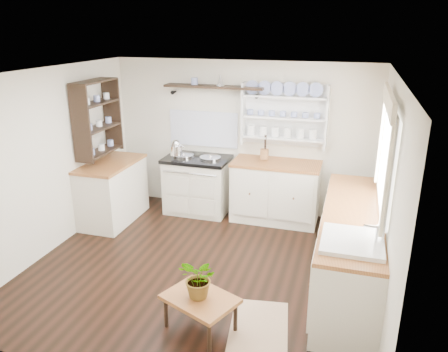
{
  "coord_description": "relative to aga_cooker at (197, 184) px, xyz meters",
  "views": [
    {
      "loc": [
        1.61,
        -4.37,
        2.77
      ],
      "look_at": [
        0.21,
        0.25,
        1.1
      ],
      "focal_mm": 35.0,
      "sensor_mm": 36.0,
      "label": 1
    }
  ],
  "objects": [
    {
      "name": "left_cabinets",
      "position": [
        -1.09,
        -0.67,
        0.01
      ],
      "size": [
        0.62,
        1.13,
        0.9
      ],
      "color": "beige",
      "rests_on": "floor"
    },
    {
      "name": "center_table",
      "position": [
        1.0,
        -2.66,
        -0.13
      ],
      "size": [
        0.79,
        0.69,
        0.36
      ],
      "rotation": [
        0.0,
        0.0,
        -0.4
      ],
      "color": "brown",
      "rests_on": "floor"
    },
    {
      "name": "ceiling",
      "position": [
        0.61,
        -1.57,
        1.85
      ],
      "size": [
        4.0,
        3.8,
        0.01
      ],
      "primitive_type": "cube",
      "color": "white",
      "rests_on": "wall_back"
    },
    {
      "name": "wall_right",
      "position": [
        2.61,
        -1.57,
        0.7
      ],
      "size": [
        0.02,
        3.8,
        2.3
      ],
      "primitive_type": "cube",
      "color": "beige",
      "rests_on": "ground"
    },
    {
      "name": "plate_rack",
      "position": [
        1.26,
        0.29,
        1.11
      ],
      "size": [
        1.2,
        0.22,
        0.9
      ],
      "color": "white",
      "rests_on": "wall_back"
    },
    {
      "name": "floor_rug",
      "position": [
        1.53,
        -2.49,
        -0.44
      ],
      "size": [
        0.67,
        0.92,
        0.02
      ],
      "primitive_type": "cube",
      "rotation": [
        0.0,
        0.0,
        0.15
      ],
      "color": "#977058",
      "rests_on": "floor"
    },
    {
      "name": "kettle",
      "position": [
        -0.28,
        -0.12,
        0.6
      ],
      "size": [
        0.18,
        0.18,
        0.23
      ],
      "primitive_type": null,
      "color": "silver",
      "rests_on": "aga_cooker"
    },
    {
      "name": "back_cabinets",
      "position": [
        1.21,
        0.03,
        0.01
      ],
      "size": [
        1.27,
        0.63,
        0.9
      ],
      "color": "beige",
      "rests_on": "floor"
    },
    {
      "name": "right_cabinets",
      "position": [
        2.31,
        -1.47,
        0.01
      ],
      "size": [
        0.62,
        2.43,
        0.9
      ],
      "color": "beige",
      "rests_on": "floor"
    },
    {
      "name": "window",
      "position": [
        2.56,
        -1.42,
        1.12
      ],
      "size": [
        0.08,
        1.55,
        1.22
      ],
      "color": "white",
      "rests_on": "wall_right"
    },
    {
      "name": "aga_cooker",
      "position": [
        0.0,
        0.0,
        0.0
      ],
      "size": [
        0.98,
        0.68,
        0.91
      ],
      "color": "silver",
      "rests_on": "floor"
    },
    {
      "name": "potted_plant",
      "position": [
        1.0,
        -2.66,
        0.11
      ],
      "size": [
        0.47,
        0.46,
        0.4
      ],
      "primitive_type": "imported",
      "rotation": [
        0.0,
        0.0,
        -0.58
      ],
      "color": "#3F7233",
      "rests_on": "center_table"
    },
    {
      "name": "floor",
      "position": [
        0.61,
        -1.57,
        -0.45
      ],
      "size": [
        4.0,
        3.8,
        0.01
      ],
      "primitive_type": "cube",
      "color": "black",
      "rests_on": "ground"
    },
    {
      "name": "belfast_sink",
      "position": [
        2.31,
        -2.22,
        0.35
      ],
      "size": [
        0.55,
        0.6,
        0.45
      ],
      "color": "white",
      "rests_on": "right_cabinets"
    },
    {
      "name": "utensil_crock",
      "position": [
        1.01,
        0.11,
        0.54
      ],
      "size": [
        0.13,
        0.13,
        0.15
      ],
      "primitive_type": "cylinder",
      "color": "#8F5E34",
      "rests_on": "back_cabinets"
    },
    {
      "name": "left_shelving",
      "position": [
        -1.23,
        -0.67,
        1.1
      ],
      "size": [
        0.28,
        0.8,
        1.05
      ],
      "primitive_type": "cube",
      "color": "black",
      "rests_on": "wall_left"
    },
    {
      "name": "high_shelf",
      "position": [
        0.21,
        0.21,
        1.46
      ],
      "size": [
        1.5,
        0.29,
        0.16
      ],
      "color": "black",
      "rests_on": "wall_back"
    },
    {
      "name": "wall_left",
      "position": [
        -1.39,
        -1.57,
        0.7
      ],
      "size": [
        0.02,
        3.8,
        2.3
      ],
      "primitive_type": "cube",
      "color": "beige",
      "rests_on": "ground"
    },
    {
      "name": "wall_back",
      "position": [
        0.61,
        0.33,
        0.7
      ],
      "size": [
        4.0,
        0.02,
        2.3
      ],
      "primitive_type": "cube",
      "color": "beige",
      "rests_on": "ground"
    }
  ]
}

